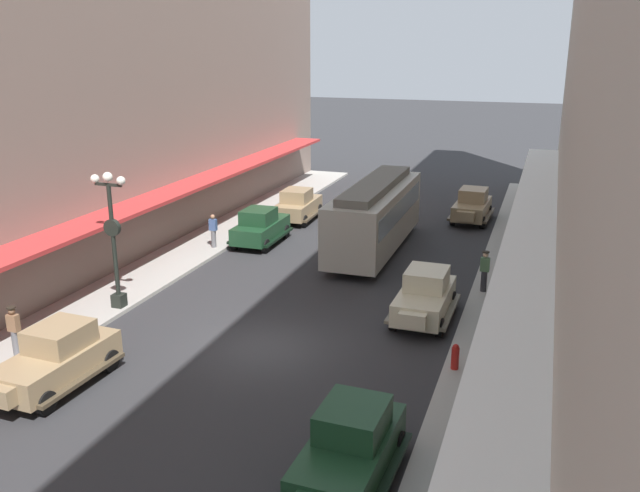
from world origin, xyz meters
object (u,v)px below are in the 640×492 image
(parked_car_2, at_px, (350,445))
(parked_car_5, at_px, (56,356))
(pedestrian_2, at_px, (213,231))
(parked_car_0, at_px, (298,204))
(parked_car_4, at_px, (425,295))
(lamp_post_with_clock, at_px, (113,235))
(pedestrian_0, at_px, (14,331))
(parked_car_3, at_px, (260,226))
(streetcar, at_px, (375,213))
(fire_hydrant, at_px, (455,356))
(parked_car_1, at_px, (472,205))
(pedestrian_1, at_px, (496,433))
(pedestrian_3, at_px, (485,271))

(parked_car_2, xyz_separation_m, parked_car_5, (-9.42, 1.55, 0.00))
(pedestrian_2, bearing_deg, parked_car_2, -53.06)
(parked_car_0, relative_size, parked_car_4, 1.01)
(lamp_post_with_clock, distance_m, pedestrian_0, 5.05)
(parked_car_0, distance_m, parked_car_3, 4.94)
(parked_car_5, distance_m, streetcar, 16.94)
(streetcar, xyz_separation_m, lamp_post_with_clock, (-7.25, -10.43, 1.08))
(parked_car_0, xyz_separation_m, parked_car_2, (9.54, -21.84, 0.00))
(lamp_post_with_clock, bearing_deg, fire_hydrant, -4.41)
(parked_car_2, relative_size, pedestrian_2, 2.62)
(parked_car_1, bearing_deg, pedestrian_1, -81.98)
(parked_car_1, distance_m, parked_car_3, 12.41)
(parked_car_3, relative_size, fire_hydrant, 5.22)
(parked_car_4, relative_size, lamp_post_with_clock, 0.83)
(parked_car_0, height_order, pedestrian_0, parked_car_0)
(pedestrian_2, bearing_deg, parked_car_3, 44.86)
(parked_car_2, relative_size, pedestrian_0, 2.57)
(lamp_post_with_clock, bearing_deg, pedestrian_1, -21.44)
(parked_car_1, height_order, pedestrian_1, parked_car_1)
(parked_car_2, height_order, parked_car_5, same)
(streetcar, bearing_deg, pedestrian_2, -162.31)
(parked_car_0, relative_size, lamp_post_with_clock, 0.83)
(parked_car_1, height_order, pedestrian_3, parked_car_1)
(parked_car_4, relative_size, fire_hydrant, 5.21)
(parked_car_2, bearing_deg, fire_hydrant, 75.90)
(fire_hydrant, height_order, pedestrian_1, pedestrian_1)
(parked_car_4, bearing_deg, parked_car_0, 128.61)
(parked_car_0, distance_m, streetcar, 7.11)
(lamp_post_with_clock, bearing_deg, parked_car_1, 58.19)
(parked_car_1, height_order, parked_car_3, same)
(parked_car_1, bearing_deg, pedestrian_0, -117.47)
(parked_car_0, xyz_separation_m, lamp_post_with_clock, (-1.66, -14.72, 2.04))
(parked_car_3, bearing_deg, pedestrian_1, -50.30)
(lamp_post_with_clock, bearing_deg, pedestrian_2, 91.44)
(parked_car_4, xyz_separation_m, fire_hydrant, (1.67, -3.92, -0.38))
(parked_car_2, xyz_separation_m, streetcar, (-3.96, 17.56, 0.96))
(lamp_post_with_clock, bearing_deg, parked_car_0, 83.55)
(parked_car_2, xyz_separation_m, lamp_post_with_clock, (-11.21, 7.12, 2.04))
(parked_car_2, relative_size, parked_car_5, 1.00)
(parked_car_3, xyz_separation_m, fire_hydrant, (11.22, -10.76, -0.38))
(parked_car_0, xyz_separation_m, parked_car_3, (-0.13, -4.94, 0.00))
(parked_car_4, xyz_separation_m, pedestrian_2, (-11.28, 5.12, 0.05))
(pedestrian_0, bearing_deg, fire_hydrant, 15.18)
(pedestrian_2, bearing_deg, fire_hydrant, -34.91)
(parked_car_3, relative_size, lamp_post_with_clock, 0.83)
(streetcar, relative_size, pedestrian_0, 5.75)
(parked_car_2, distance_m, parked_car_5, 9.55)
(parked_car_2, bearing_deg, pedestrian_2, 126.94)
(parked_car_4, relative_size, pedestrian_3, 2.56)
(parked_car_0, distance_m, parked_car_5, 20.29)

